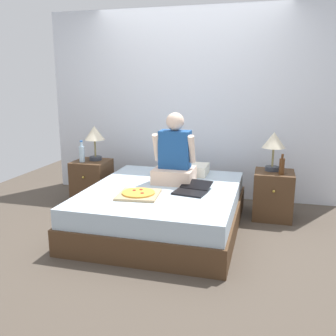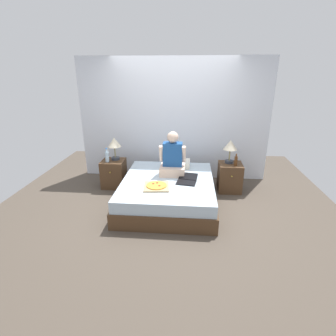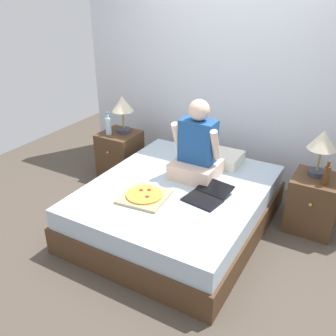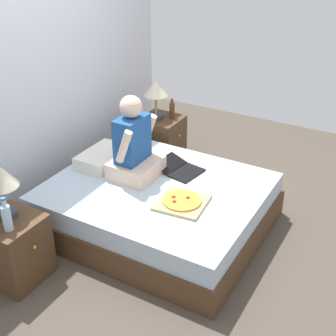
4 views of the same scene
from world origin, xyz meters
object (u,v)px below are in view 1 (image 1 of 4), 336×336
at_px(laptop, 192,190).
at_px(pizza_box, 138,194).
at_px(nightstand_right, 273,195).
at_px(bed, 163,208).
at_px(nightstand_left, 92,181).
at_px(lamp_on_left_nightstand, 95,135).
at_px(person_seated, 175,157).
at_px(lamp_on_right_nightstand, 274,143).
at_px(water_bottle, 82,153).
at_px(beer_bottle, 282,166).

xyz_separation_m(laptop, pizza_box, (-0.49, -0.27, -0.00)).
xyz_separation_m(nightstand_right, pizza_box, (-1.31, -0.97, 0.19)).
height_order(bed, nightstand_right, nightstand_right).
bearing_deg(nightstand_left, nightstand_right, 0.00).
xyz_separation_m(lamp_on_left_nightstand, pizza_box, (0.96, -1.02, -0.41)).
bearing_deg(person_seated, nightstand_right, 17.97).
relative_size(nightstand_left, lamp_on_right_nightstand, 1.23).
distance_m(bed, water_bottle, 1.42).
xyz_separation_m(person_seated, laptop, (0.27, -0.34, -0.27)).
height_order(bed, nightstand_left, nightstand_left).
xyz_separation_m(beer_bottle, laptop, (-0.89, -0.60, -0.18)).
bearing_deg(lamp_on_right_nightstand, laptop, -136.70).
bearing_deg(pizza_box, nightstand_left, 135.78).
height_order(nightstand_right, laptop, nightstand_right).
bearing_deg(lamp_on_left_nightstand, water_bottle, -130.60).
bearing_deg(water_bottle, nightstand_left, 48.35).
relative_size(water_bottle, person_seated, 0.35).
height_order(bed, lamp_on_right_nightstand, lamp_on_right_nightstand).
bearing_deg(lamp_on_right_nightstand, bed, -148.78).
bearing_deg(person_seated, laptop, -51.65).
bearing_deg(laptop, water_bottle, 158.78).
relative_size(nightstand_left, pizza_box, 1.26).
height_order(lamp_on_right_nightstand, laptop, lamp_on_right_nightstand).
relative_size(bed, nightstand_left, 3.47).
bearing_deg(pizza_box, lamp_on_right_nightstand, 38.59).
xyz_separation_m(bed, water_bottle, (-1.23, 0.54, 0.44)).
relative_size(bed, laptop, 4.16).
relative_size(water_bottle, lamp_on_right_nightstand, 0.61).
height_order(nightstand_left, pizza_box, nightstand_left).
relative_size(lamp_on_left_nightstand, laptop, 0.98).
height_order(bed, water_bottle, water_bottle).
bearing_deg(pizza_box, water_bottle, 140.75).
bearing_deg(beer_bottle, nightstand_left, 177.59).
bearing_deg(water_bottle, laptop, -21.22).
bearing_deg(water_bottle, beer_bottle, -0.23).
bearing_deg(bed, water_bottle, 156.33).
relative_size(lamp_on_left_nightstand, lamp_on_right_nightstand, 1.00).
distance_m(lamp_on_left_nightstand, water_bottle, 0.28).
relative_size(lamp_on_right_nightstand, beer_bottle, 1.96).
xyz_separation_m(bed, lamp_on_left_nightstand, (-1.11, 0.68, 0.66)).
relative_size(lamp_on_right_nightstand, person_seated, 0.58).
xyz_separation_m(nightstand_right, laptop, (-0.82, -0.70, 0.19)).
height_order(water_bottle, beer_bottle, water_bottle).
height_order(lamp_on_right_nightstand, person_seated, person_seated).
distance_m(bed, laptop, 0.42).
xyz_separation_m(lamp_on_left_nightstand, person_seated, (1.17, -0.40, -0.14)).
xyz_separation_m(bed, beer_bottle, (1.22, 0.53, 0.43)).
relative_size(nightstand_right, pizza_box, 1.26).
relative_size(person_seated, pizza_box, 1.78).
distance_m(water_bottle, beer_bottle, 2.45).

